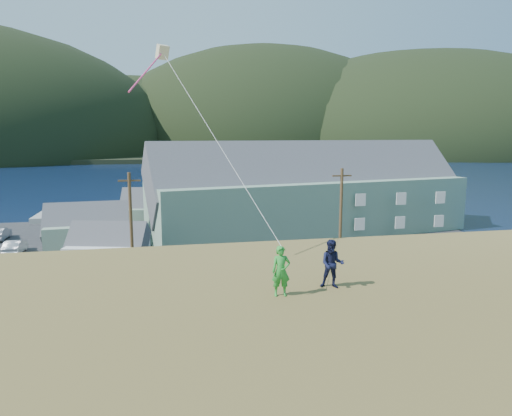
{
  "coord_description": "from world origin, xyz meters",
  "views": [
    {
      "loc": [
        -0.66,
        -32.78,
        12.06
      ],
      "look_at": [
        3.38,
        -12.61,
        8.8
      ],
      "focal_mm": 32.0,
      "sensor_mm": 36.0,
      "label": 1
    }
  ],
  "objects": [
    {
      "name": "far_shore",
      "position": [
        0.0,
        330.0,
        1.0
      ],
      "size": [
        900.0,
        320.0,
        2.0
      ],
      "primitive_type": "cube",
      "color": "black",
      "rests_on": "ground"
    },
    {
      "name": "shed_white",
      "position": [
        -5.83,
        8.4,
        2.11
      ],
      "size": [
        7.77,
        6.12,
        5.43
      ],
      "rotation": [
        0.0,
        0.0,
        -0.26
      ],
      "color": "silver",
      "rests_on": "waterfront_lot"
    },
    {
      "name": "parked_cars",
      "position": [
        -9.56,
        20.48,
        0.82
      ],
      "size": [
        23.18,
        11.8,
        1.44
      ],
      "color": "#2C4E6E",
      "rests_on": "waterfront_lot"
    },
    {
      "name": "grass_strip",
      "position": [
        0.0,
        -2.0,
        0.05
      ],
      "size": [
        110.0,
        8.0,
        0.1
      ],
      "primitive_type": "cube",
      "color": "#4C3D19",
      "rests_on": "ground"
    },
    {
      "name": "lodge",
      "position": [
        16.92,
        20.44,
        5.32
      ],
      "size": [
        40.79,
        18.32,
        13.86
      ],
      "rotation": [
        0.0,
        0.0,
        0.19
      ],
      "color": "slate",
      "rests_on": "waterfront_lot"
    },
    {
      "name": "waterfront_lot",
      "position": [
        0.0,
        17.0,
        0.06
      ],
      "size": [
        72.0,
        36.0,
        0.12
      ],
      "primitive_type": "cube",
      "color": "#28282B",
      "rests_on": "ground"
    },
    {
      "name": "shed_palegreen_far",
      "position": [
        -1.28,
        26.12,
        2.56
      ],
      "size": [
        10.64,
        7.03,
        6.67
      ],
      "rotation": [
        0.0,
        0.0,
        -0.15
      ],
      "color": "gray",
      "rests_on": "waterfront_lot"
    },
    {
      "name": "wharf",
      "position": [
        -6.0,
        40.0,
        0.45
      ],
      "size": [
        26.0,
        14.0,
        0.9
      ],
      "primitive_type": "cube",
      "color": "gray",
      "rests_on": "ground"
    },
    {
      "name": "utility_poles",
      "position": [
        -1.66,
        1.5,
        4.62
      ],
      "size": [
        30.33,
        0.24,
        9.39
      ],
      "color": "#47331E",
      "rests_on": "waterfront_lot"
    },
    {
      "name": "far_hills",
      "position": [
        35.59,
        279.38,
        2.0
      ],
      "size": [
        760.0,
        265.0,
        143.0
      ],
      "color": "black",
      "rests_on": "ground"
    },
    {
      "name": "ground",
      "position": [
        0.0,
        0.0,
        0.0
      ],
      "size": [
        900.0,
        900.0,
        0.0
      ],
      "primitive_type": "plane",
      "color": "#0A1638",
      "rests_on": "ground"
    },
    {
      "name": "kite_rig",
      "position": [
        -0.65,
        -13.84,
        15.1
      ],
      "size": [
        2.3,
        3.41,
        9.65
      ],
      "color": "beige",
      "rests_on": "ground"
    },
    {
      "name": "shed_palegreen_near",
      "position": [
        -8.88,
        16.98,
        2.34
      ],
      "size": [
        8.88,
        5.92,
        6.17
      ],
      "rotation": [
        0.0,
        0.0,
        0.07
      ],
      "color": "gray",
      "rests_on": "waterfront_lot"
    },
    {
      "name": "kite_flyer_navy",
      "position": [
        4.52,
        -19.36,
        7.99
      ],
      "size": [
        0.93,
        0.83,
        1.58
      ],
      "primitive_type": "imported",
      "rotation": [
        0.0,
        0.0,
        -0.36
      ],
      "color": "#121633",
      "rests_on": "hillside"
    },
    {
      "name": "kite_flyer_green",
      "position": [
        2.72,
        -19.76,
        7.98
      ],
      "size": [
        0.6,
        0.42,
        1.56
      ],
      "primitive_type": "imported",
      "rotation": [
        0.0,
        0.0,
        -0.09
      ],
      "color": "green",
      "rests_on": "hillside"
    }
  ]
}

